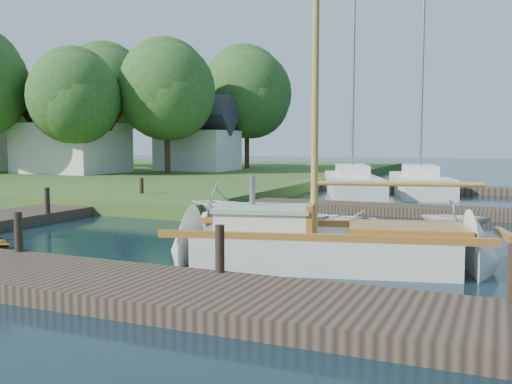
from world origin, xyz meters
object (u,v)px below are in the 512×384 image
at_px(sailboat, 332,250).
at_px(house_a, 72,135).
at_px(tender_b, 218,199).
at_px(mooring_post_2, 220,248).
at_px(house_c, 198,141).
at_px(tree_5, 6,105).
at_px(tender_d, 455,213).
at_px(mooring_post_5, 142,188).
at_px(marina_boat_1, 420,182).
at_px(tree_3, 167,90).
at_px(mooring_post_1, 18,232).
at_px(tender_c, 355,220).
at_px(tree_7, 247,93).
at_px(tree_4, 105,91).
at_px(mooring_post_4, 47,200).
at_px(tree_2, 75,96).
at_px(marina_boat_0, 352,182).

bearing_deg(sailboat, house_a, 126.88).
bearing_deg(tender_b, mooring_post_2, -140.76).
xyz_separation_m(house_c, tree_5, (-16.00, -1.95, 2.84)).
bearing_deg(house_c, tender_d, -44.91).
relative_size(mooring_post_5, marina_boat_1, 0.08).
relative_size(house_c, tree_3, 0.60).
bearing_deg(mooring_post_1, mooring_post_2, 0.00).
bearing_deg(tender_c, mooring_post_2, -165.22).
bearing_deg(tender_b, tree_5, 69.86).
relative_size(sailboat, marina_boat_1, 1.01).
distance_m(tree_3, tree_7, 8.26).
bearing_deg(tree_3, tender_d, -38.13).
height_order(tender_c, tree_3, tree_3).
distance_m(sailboat, tree_4, 35.42).
relative_size(mooring_post_4, tree_4, 0.08).
relative_size(mooring_post_1, tree_3, 0.09).
bearing_deg(tender_b, tree_4, 57.27).
height_order(house_a, tree_5, tree_5).
bearing_deg(tree_2, tender_c, -31.28).
xyz_separation_m(tender_b, marina_boat_1, (4.82, 11.73, -0.07)).
bearing_deg(sailboat, mooring_post_5, 128.32).
bearing_deg(marina_boat_1, mooring_post_5, 121.27).
xyz_separation_m(tender_b, tree_3, (-11.39, 15.11, 5.18)).
bearing_deg(tender_c, sailboat, -151.85).
relative_size(mooring_post_4, tender_d, 0.43).
distance_m(marina_boat_1, tree_4, 25.96).
distance_m(mooring_post_1, mooring_post_2, 4.50).
xyz_separation_m(mooring_post_1, tender_c, (5.17, 6.80, -0.34)).
relative_size(mooring_post_1, tree_4, 0.08).
distance_m(tender_d, tree_3, 24.29).
bearing_deg(tree_5, house_a, -22.05).
xyz_separation_m(tender_d, tree_4, (-26.65, 18.64, 5.88)).
relative_size(tree_2, tree_3, 0.89).
relative_size(marina_boat_0, marina_boat_1, 1.24).
height_order(mooring_post_4, house_a, house_a).
relative_size(marina_boat_1, tree_3, 1.12).
xyz_separation_m(mooring_post_5, tree_3, (-7.00, 13.05, 5.11)).
xyz_separation_m(house_a, tree_2, (2.00, -1.95, 2.29)).
relative_size(tender_d, marina_boat_0, 0.15).
distance_m(marina_boat_0, tree_3, 14.87).
xyz_separation_m(tender_c, house_c, (-16.17, 20.20, 2.22)).
distance_m(tender_c, tender_d, 2.96).
relative_size(tree_2, tree_4, 0.81).
relative_size(tender_b, house_c, 0.45).
distance_m(mooring_post_1, house_a, 27.11).
height_order(house_c, tree_3, tree_3).
bearing_deg(tender_b, marina_boat_1, -10.46).
bearing_deg(sailboat, mooring_post_4, 151.39).
relative_size(tender_b, tree_3, 0.27).
distance_m(house_a, tree_7, 13.25).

